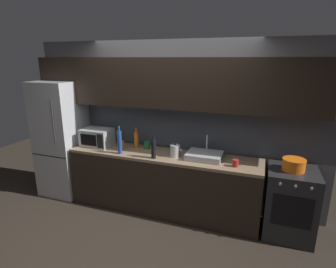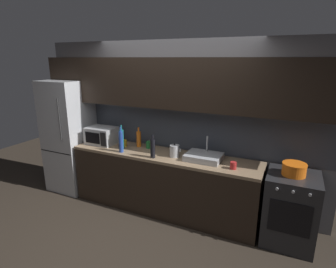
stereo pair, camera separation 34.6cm
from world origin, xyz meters
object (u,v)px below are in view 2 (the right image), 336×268
at_px(oven_range, 290,209).
at_px(wine_bottle_orange, 139,139).
at_px(cooking_pot, 294,169).
at_px(kettle, 175,151).
at_px(wine_bottle_blue, 121,142).
at_px(microwave, 102,135).
at_px(mug_yellow, 124,143).
at_px(refrigerator, 70,136).
at_px(wine_bottle_dark, 153,148).
at_px(wine_bottle_teal, 122,139).
at_px(mug_red, 233,165).
at_px(mug_green, 149,145).

height_order(oven_range, wine_bottle_orange, wine_bottle_orange).
bearing_deg(cooking_pot, wine_bottle_orange, 176.41).
bearing_deg(kettle, wine_bottle_blue, -168.66).
bearing_deg(oven_range, microwave, 179.61).
distance_m(kettle, mug_yellow, 0.91).
relative_size(refrigerator, cooking_pot, 6.89).
bearing_deg(oven_range, mug_yellow, 178.78).
relative_size(oven_range, microwave, 1.96).
xyz_separation_m(oven_range, wine_bottle_dark, (-1.80, -0.20, 0.59)).
bearing_deg(wine_bottle_blue, cooking_pot, 4.76).
relative_size(microwave, wine_bottle_dark, 1.38).
bearing_deg(microwave, cooking_pot, -0.37).
xyz_separation_m(mug_yellow, cooking_pot, (2.43, -0.05, 0.02)).
bearing_deg(wine_bottle_blue, wine_bottle_dark, -0.72).
relative_size(wine_bottle_teal, wine_bottle_orange, 1.21).
bearing_deg(wine_bottle_blue, oven_range, 4.70).
bearing_deg(mug_red, microwave, 176.32).
distance_m(wine_bottle_orange, mug_yellow, 0.24).
height_order(mug_red, mug_green, mug_green).
xyz_separation_m(oven_range, kettle, (-1.54, -0.03, 0.54)).
relative_size(wine_bottle_dark, mug_yellow, 3.19).
distance_m(oven_range, wine_bottle_orange, 2.31).
bearing_deg(refrigerator, mug_yellow, 2.68).
distance_m(oven_range, mug_red, 0.87).
distance_m(microwave, kettle, 1.32).
bearing_deg(wine_bottle_dark, wine_bottle_teal, 167.95).
bearing_deg(mug_yellow, kettle, -5.41).
height_order(refrigerator, mug_yellow, refrigerator).
relative_size(mug_red, cooking_pot, 0.34).
height_order(refrigerator, microwave, refrigerator).
bearing_deg(wine_bottle_orange, mug_green, -0.02).
distance_m(wine_bottle_teal, cooking_pot, 2.39).
distance_m(wine_bottle_orange, mug_red, 1.55).
xyz_separation_m(wine_bottle_dark, mug_yellow, (-0.65, 0.25, -0.09)).
bearing_deg(kettle, wine_bottle_dark, -147.40).
height_order(refrigerator, mug_green, refrigerator).
height_order(wine_bottle_teal, wine_bottle_blue, wine_bottle_blue).
bearing_deg(oven_range, kettle, -178.76).
height_order(wine_bottle_blue, cooking_pot, wine_bottle_blue).
bearing_deg(mug_yellow, wine_bottle_blue, -64.94).
bearing_deg(refrigerator, wine_bottle_dark, -6.56).
xyz_separation_m(wine_bottle_teal, mug_yellow, (-0.04, 0.12, -0.11)).
distance_m(mug_red, cooking_pot, 0.70).
height_order(wine_bottle_dark, wine_bottle_teal, wine_bottle_teal).
bearing_deg(refrigerator, mug_red, -2.43).
height_order(refrigerator, wine_bottle_dark, refrigerator).
relative_size(wine_bottle_teal, wine_bottle_blue, 0.98).
relative_size(oven_range, kettle, 4.65).
bearing_deg(wine_bottle_teal, kettle, 2.39).
distance_m(wine_bottle_dark, wine_bottle_teal, 0.62).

